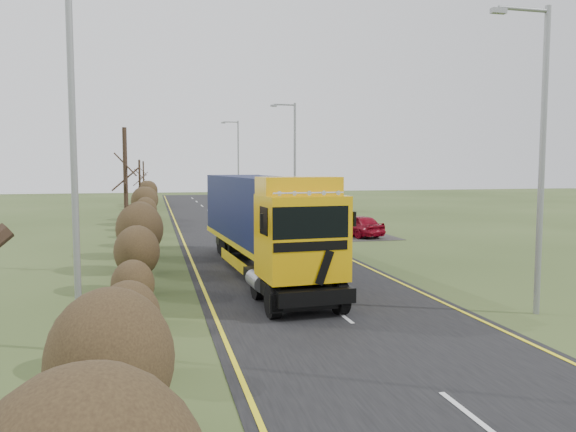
# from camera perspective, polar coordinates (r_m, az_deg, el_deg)

# --- Properties ---
(ground) EXTENTS (160.00, 160.00, 0.00)m
(ground) POSITION_cam_1_polar(r_m,az_deg,el_deg) (21.30, 1.46, -6.99)
(ground) COLOR #33451D
(ground) RESTS_ON ground
(road) EXTENTS (8.00, 120.00, 0.02)m
(road) POSITION_cam_1_polar(r_m,az_deg,el_deg) (30.92, -3.35, -3.22)
(road) COLOR black
(road) RESTS_ON ground
(layby) EXTENTS (6.00, 18.00, 0.02)m
(layby) POSITION_cam_1_polar(r_m,az_deg,el_deg) (42.09, 2.95, -1.03)
(layby) COLOR #282724
(layby) RESTS_ON ground
(lane_markings) EXTENTS (7.52, 116.00, 0.01)m
(lane_markings) POSITION_cam_1_polar(r_m,az_deg,el_deg) (30.62, -3.25, -3.26)
(lane_markings) COLOR yellow
(lane_markings) RESTS_ON road
(hedgerow) EXTENTS (2.24, 102.04, 6.05)m
(hedgerow) POSITION_cam_1_polar(r_m,az_deg,el_deg) (28.17, -14.69, -0.89)
(hedgerow) COLOR black
(hedgerow) RESTS_ON ground
(lorry) EXTENTS (3.25, 14.93, 4.12)m
(lorry) POSITION_cam_1_polar(r_m,az_deg,el_deg) (22.99, -2.51, -0.21)
(lorry) COLOR black
(lorry) RESTS_ON ground
(car_red_hatchback) EXTENTS (2.82, 4.43, 1.40)m
(car_red_hatchback) POSITION_cam_1_polar(r_m,az_deg,el_deg) (35.99, 6.99, -0.98)
(car_red_hatchback) COLOR maroon
(car_red_hatchback) RESTS_ON ground
(car_blue_sedan) EXTENTS (2.48, 4.73, 1.48)m
(car_blue_sedan) POSITION_cam_1_polar(r_m,az_deg,el_deg) (44.58, 1.20, 0.26)
(car_blue_sedan) COLOR black
(car_blue_sedan) RESTS_ON ground
(streetlight_near) EXTENTS (1.93, 0.18, 9.07)m
(streetlight_near) POSITION_cam_1_polar(r_m,az_deg,el_deg) (18.21, 24.16, 6.36)
(streetlight_near) COLOR gray
(streetlight_near) RESTS_ON ground
(streetlight_mid) EXTENTS (1.97, 0.19, 9.25)m
(streetlight_mid) POSITION_cam_1_polar(r_m,az_deg,el_deg) (42.86, 0.54, 5.90)
(streetlight_mid) COLOR gray
(streetlight_mid) RESTS_ON ground
(streetlight_far) EXTENTS (2.10, 0.20, 9.91)m
(streetlight_far) POSITION_cam_1_polar(r_m,az_deg,el_deg) (67.55, -5.19, 5.88)
(streetlight_far) COLOR gray
(streetlight_far) RESTS_ON ground
(left_pole) EXTENTS (0.16, 0.16, 11.11)m
(left_pole) POSITION_cam_1_polar(r_m,az_deg,el_deg) (14.15, -21.06, 9.24)
(left_pole) COLOR gray
(left_pole) RESTS_ON ground
(speed_sign) EXTENTS (0.60, 0.10, 2.18)m
(speed_sign) POSITION_cam_1_polar(r_m,az_deg,el_deg) (37.01, 1.53, 0.48)
(speed_sign) COLOR gray
(speed_sign) RESTS_ON ground
(warning_board) EXTENTS (0.74, 0.11, 1.94)m
(warning_board) POSITION_cam_1_polar(r_m,az_deg,el_deg) (45.79, 0.64, 0.93)
(warning_board) COLOR gray
(warning_board) RESTS_ON ground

